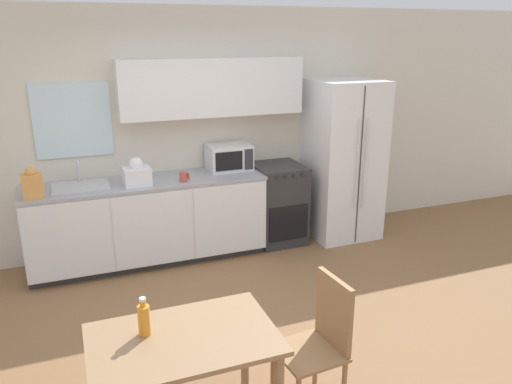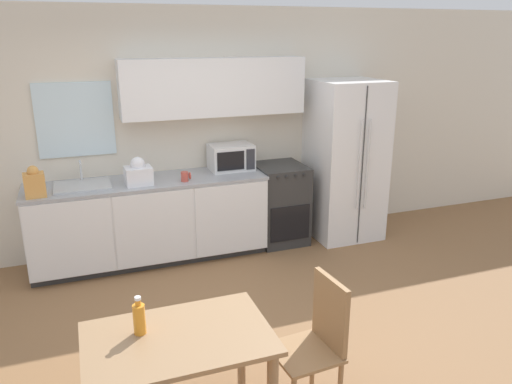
{
  "view_description": "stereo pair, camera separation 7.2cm",
  "coord_description": "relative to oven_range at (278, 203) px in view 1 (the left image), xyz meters",
  "views": [
    {
      "loc": [
        -1.16,
        -3.48,
        2.41
      ],
      "look_at": [
        0.38,
        0.5,
        1.05
      ],
      "focal_mm": 35.0,
      "sensor_mm": 36.0,
      "label": 1
    },
    {
      "loc": [
        -1.09,
        -3.5,
        2.41
      ],
      "look_at": [
        0.38,
        0.5,
        1.05
      ],
      "focal_mm": 35.0,
      "sensor_mm": 36.0,
      "label": 2
    }
  ],
  "objects": [
    {
      "name": "ground_plane",
      "position": [
        -1.12,
        -1.69,
        -0.47
      ],
      "size": [
        12.0,
        12.0,
        0.0
      ],
      "primitive_type": "plane",
      "color": "olive"
    },
    {
      "name": "wall_back",
      "position": [
        -1.06,
        0.31,
        0.97
      ],
      "size": [
        12.0,
        0.38,
        2.7
      ],
      "color": "beige",
      "rests_on": "ground_plane"
    },
    {
      "name": "kitchen_counter",
      "position": [
        -1.54,
        -0.01,
        -0.01
      ],
      "size": [
        2.51,
        0.68,
        0.92
      ],
      "color": "#333333",
      "rests_on": "ground_plane"
    },
    {
      "name": "oven_range",
      "position": [
        0.0,
        0.0,
        0.0
      ],
      "size": [
        0.56,
        0.65,
        0.94
      ],
      "color": "#2D2D2D",
      "rests_on": "ground_plane"
    },
    {
      "name": "refrigerator",
      "position": [
        0.82,
        -0.07,
        0.48
      ],
      "size": [
        0.79,
        0.81,
        1.9
      ],
      "color": "white",
      "rests_on": "ground_plane"
    },
    {
      "name": "kitchen_sink",
      "position": [
        -2.2,
        -0.01,
        0.46
      ],
      "size": [
        0.56,
        0.44,
        0.24
      ],
      "color": "#B7BABC",
      "rests_on": "kitchen_counter"
    },
    {
      "name": "microwave",
      "position": [
        -0.57,
        0.11,
        0.59
      ],
      "size": [
        0.48,
        0.36,
        0.29
      ],
      "color": "silver",
      "rests_on": "kitchen_counter"
    },
    {
      "name": "coffee_mug",
      "position": [
        -1.17,
        -0.19,
        0.5
      ],
      "size": [
        0.11,
        0.08,
        0.1
      ],
      "color": "#BF4C3F",
      "rests_on": "kitchen_counter"
    },
    {
      "name": "grocery_bag_0",
      "position": [
        -1.64,
        -0.13,
        0.57
      ],
      "size": [
        0.28,
        0.24,
        0.29
      ],
      "rotation": [
        0.0,
        0.0,
        0.04
      ],
      "color": "white",
      "rests_on": "kitchen_counter"
    },
    {
      "name": "grocery_bag_1",
      "position": [
        -2.62,
        -0.21,
        0.58
      ],
      "size": [
        0.2,
        0.18,
        0.31
      ],
      "rotation": [
        0.0,
        0.0,
        0.1
      ],
      "color": "#DB994C",
      "rests_on": "kitchen_counter"
    },
    {
      "name": "dining_table",
      "position": [
        -1.78,
        -2.72,
        0.16
      ],
      "size": [
        1.07,
        0.7,
        0.75
      ],
      "color": "#997551",
      "rests_on": "ground_plane"
    },
    {
      "name": "dining_chair_side",
      "position": [
        -0.86,
        -2.7,
        0.07
      ],
      "size": [
        0.43,
        0.43,
        0.93
      ],
      "rotation": [
        0.0,
        0.0,
        1.65
      ],
      "color": "#997047",
      "rests_on": "ground_plane"
    },
    {
      "name": "drink_bottle",
      "position": [
        -1.97,
        -2.61,
        0.38
      ],
      "size": [
        0.07,
        0.07,
        0.24
      ],
      "color": "orange",
      "rests_on": "dining_table"
    }
  ]
}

